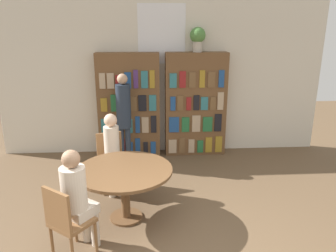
{
  "coord_description": "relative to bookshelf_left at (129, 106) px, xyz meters",
  "views": [
    {
      "loc": [
        -0.28,
        -2.67,
        2.52
      ],
      "look_at": [
        0.01,
        2.06,
        1.05
      ],
      "focal_mm": 35.0,
      "sensor_mm": 36.0,
      "label": 1
    }
  ],
  "objects": [
    {
      "name": "librarian_standing",
      "position": [
        -0.07,
        -0.5,
        0.02
      ],
      "size": [
        0.26,
        0.53,
        1.7
      ],
      "color": "#232D3D",
      "rests_on": "ground_plane"
    },
    {
      "name": "seated_reader_left",
      "position": [
        -0.18,
        -1.58,
        -0.3
      ],
      "size": [
        0.31,
        0.38,
        1.26
      ],
      "rotation": [
        0.0,
        0.0,
        -2.85
      ],
      "color": "beige",
      "rests_on": "ground_plane"
    },
    {
      "name": "flower_vase",
      "position": [
        1.32,
        0.0,
        1.29
      ],
      "size": [
        0.29,
        0.29,
        0.46
      ],
      "color": "#B7AD9E",
      "rests_on": "bookshelf_right"
    },
    {
      "name": "bookshelf_right",
      "position": [
        1.31,
        -0.0,
        -0.0
      ],
      "size": [
        1.19,
        0.34,
        2.03
      ],
      "color": "brown",
      "rests_on": "ground_plane"
    },
    {
      "name": "seated_reader_right",
      "position": [
        -0.43,
        -2.96,
        -0.28
      ],
      "size": [
        0.41,
        0.42,
        1.26
      ],
      "rotation": [
        0.0,
        0.0,
        -0.65
      ],
      "color": "beige",
      "rests_on": "ground_plane"
    },
    {
      "name": "bookshelf_left",
      "position": [
        0.0,
        0.0,
        0.0
      ],
      "size": [
        1.19,
        0.34,
        2.03
      ],
      "color": "brown",
      "rests_on": "ground_plane"
    },
    {
      "name": "chair_near_camera",
      "position": [
        -0.54,
        -3.1,
        -0.51
      ],
      "size": [
        0.56,
        0.56,
        0.89
      ],
      "rotation": [
        0.0,
        0.0,
        -0.65
      ],
      "color": "brown",
      "rests_on": "ground_plane"
    },
    {
      "name": "reading_table",
      "position": [
        0.05,
        -2.33,
        -0.39
      ],
      "size": [
        1.26,
        1.26,
        0.73
      ],
      "color": "brown",
      "rests_on": "ground_plane"
    },
    {
      "name": "chair_left_side",
      "position": [
        -0.23,
        -1.4,
        -0.51
      ],
      "size": [
        0.5,
        0.5,
        0.89
      ],
      "rotation": [
        0.0,
        0.0,
        -2.85
      ],
      "color": "brown",
      "rests_on": "ground_plane"
    },
    {
      "name": "wall_back",
      "position": [
        0.66,
        0.19,
        0.5
      ],
      "size": [
        6.4,
        0.07,
        3.0
      ],
      "color": "beige",
      "rests_on": "ground_plane"
    }
  ]
}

